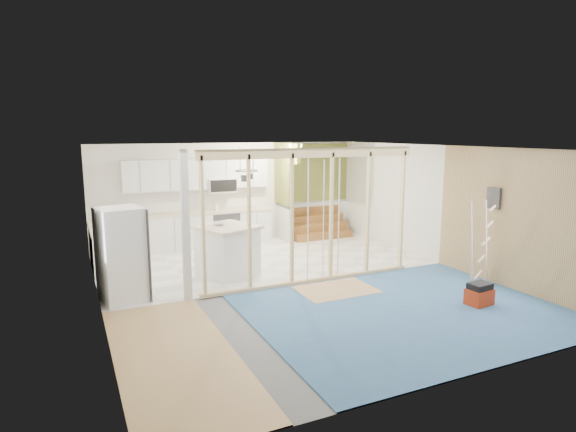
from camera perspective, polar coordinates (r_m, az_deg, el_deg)
name	(u,v)px	position (r m, az deg, el deg)	size (l,w,h in m)	color
room	(298,218)	(8.96, 1.16, -0.23)	(7.01, 8.01, 2.61)	slate
floor_overlays	(299,283)	(9.35, 1.37, -7.93)	(7.00, 8.00, 0.03)	white
stud_frame	(287,204)	(8.82, -0.10, 1.43)	(4.66, 0.14, 2.60)	#F1D893
base_cabinets	(175,235)	(11.75, -13.26, -2.16)	(4.45, 2.24, 0.93)	silver
upper_cabinets	(200,175)	(12.16, -10.40, 4.79)	(3.60, 0.41, 0.85)	silver
green_partition	(306,204)	(13.14, 2.16, 1.49)	(2.25, 1.51, 2.60)	olive
pot_rack	(247,173)	(10.47, -4.91, 5.07)	(0.52, 0.52, 0.72)	black
sheathing_panel	(521,221)	(9.57, 25.89, -0.58)	(0.02, 4.00, 2.60)	tan
electrical_panel	(494,198)	(9.87, 23.18, 1.97)	(0.04, 0.30, 0.40)	#3C3B41
ceiling_light	(295,146)	(12.13, 0.89, 8.35)	(0.32, 0.32, 0.08)	#FFEABF
fridge	(122,255)	(8.65, -19.05, -4.42)	(0.85, 0.82, 1.64)	white
island	(228,251)	(9.75, -7.18, -4.18)	(1.38, 1.38, 1.04)	white
bowl	(219,224)	(9.72, -8.14, -0.91)	(0.24, 0.24, 0.06)	silver
soap_bottle_a	(132,209)	(11.87, -17.97, 0.80)	(0.13, 0.13, 0.33)	silver
soap_bottle_b	(216,206)	(12.22, -8.51, 1.13)	(0.09, 0.09, 0.20)	silver
toolbox	(479,295)	(8.78, 21.73, -8.67)	(0.44, 0.35, 0.39)	#9C2A0E
ladder	(480,243)	(9.65, 21.84, -2.98)	(0.87, 0.19, 1.65)	#E7BA8D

